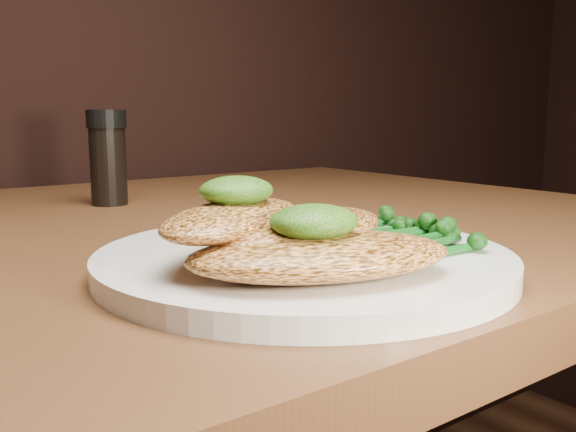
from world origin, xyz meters
TOP-DOWN VIEW (x-y plane):
  - plate at (0.04, 0.81)m, footprint 0.29×0.29m
  - chicken_front at (0.00, 0.74)m, footprint 0.18×0.14m
  - chicken_mid at (0.02, 0.78)m, footprint 0.17×0.12m
  - chicken_back at (-0.01, 0.81)m, footprint 0.16×0.13m
  - pesto_front at (0.00, 0.75)m, footprint 0.06×0.05m
  - pesto_back at (-0.01, 0.81)m, footprint 0.06×0.06m
  - broccolini_bundle at (0.09, 0.78)m, footprint 0.15×0.12m
  - pepper_grinder at (0.06, 1.20)m, footprint 0.05×0.05m

SIDE VIEW (x-z plane):
  - plate at x=0.04m, z-range 0.75..0.77m
  - broccolini_bundle at x=0.09m, z-range 0.77..0.79m
  - chicken_front at x=0.00m, z-range 0.77..0.79m
  - chicken_mid at x=0.02m, z-range 0.77..0.80m
  - chicken_back at x=-0.01m, z-range 0.78..0.80m
  - pesto_front at x=0.00m, z-range 0.79..0.81m
  - pepper_grinder at x=0.06m, z-range 0.75..0.86m
  - pesto_back at x=-0.01m, z-range 0.80..0.82m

